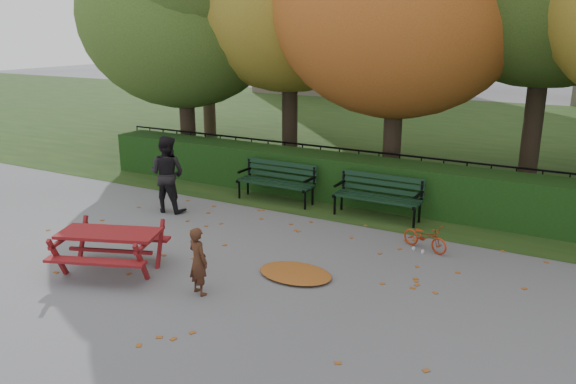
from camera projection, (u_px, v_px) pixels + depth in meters
The scene contains 12 objects.
ground at pixel (232, 271), 9.04m from camera, with size 90.00×90.00×0.00m, color slate.
grass_strip at pixel (447, 134), 20.79m from camera, with size 90.00×90.00×0.00m, color #183212.
hedge at pixel (345, 179), 12.68m from camera, with size 13.00×0.90×1.00m, color black.
iron_fence at pixel (358, 170), 13.34m from camera, with size 14.00×0.04×1.02m.
bench_left at pixel (277, 178), 12.61m from camera, with size 1.80×0.57×0.88m.
bench_right at pixel (378, 193), 11.49m from camera, with size 1.80×0.57×0.88m.
picnic_table at pixel (110, 241), 8.91m from camera, with size 1.92×1.74×0.76m.
leaf_pile at pixel (295, 273), 8.87m from camera, with size 1.21×0.84×0.08m, color brown.
leaf_scatter at pixel (242, 264), 9.29m from camera, with size 9.00×5.70×0.01m, color brown, non-canonical shape.
child at pixel (198, 261), 8.14m from camera, with size 0.37×0.25×1.03m, color #3F2214.
adult at pixel (167, 174), 11.81m from camera, with size 0.79×0.62×1.63m, color black.
bicycle at pixel (425, 237), 9.86m from camera, with size 0.31×0.90×0.47m, color #9E2A0E.
Camera 1 is at (4.83, -6.84, 3.75)m, focal length 35.00 mm.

